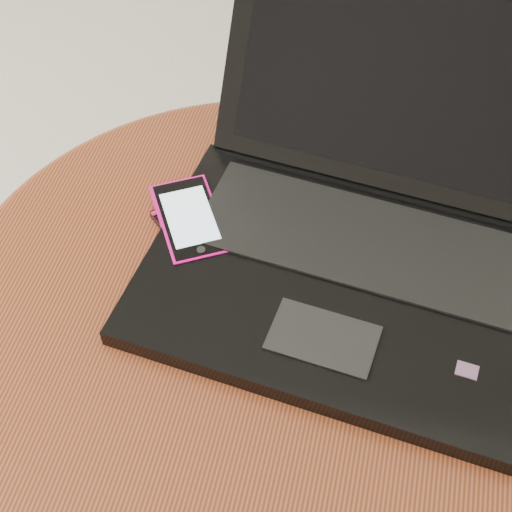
# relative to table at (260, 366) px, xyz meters

# --- Properties ---
(table) EXTENTS (0.64, 0.64, 0.51)m
(table) POSITION_rel_table_xyz_m (0.00, 0.00, 0.00)
(table) COLOR #572D1D
(table) RESTS_ON ground
(laptop) EXTENTS (0.43, 0.43, 0.23)m
(laptop) POSITION_rel_table_xyz_m (0.08, 0.09, 0.15)
(laptop) COLOR black
(laptop) RESTS_ON table
(phone_black) EXTENTS (0.12, 0.11, 0.01)m
(phone_black) POSITION_rel_table_xyz_m (-0.08, 0.07, 0.11)
(phone_black) COLOR black
(phone_black) RESTS_ON table
(phone_pink) EXTENTS (0.11, 0.13, 0.01)m
(phone_pink) POSITION_rel_table_xyz_m (-0.09, 0.08, 0.13)
(phone_pink) COLOR #F30F94
(phone_pink) RESTS_ON phone_black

